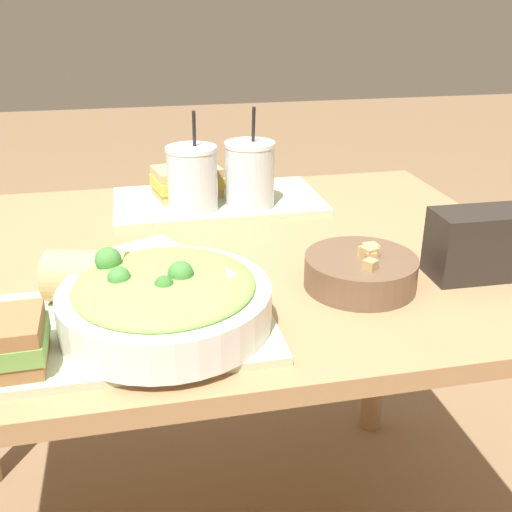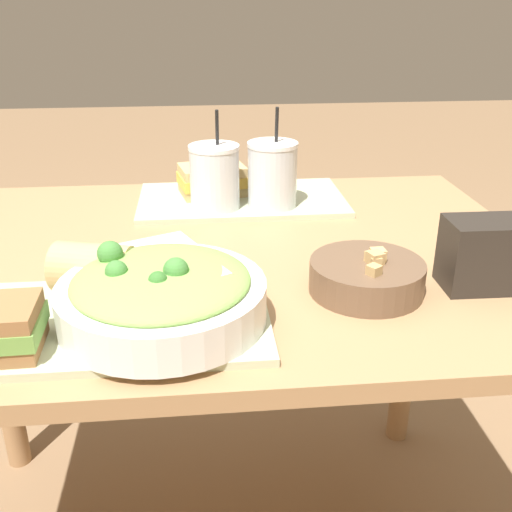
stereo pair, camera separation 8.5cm
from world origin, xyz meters
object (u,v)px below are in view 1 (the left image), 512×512
object	(u,v)px
drink_cup_dark	(193,180)
napkin_folded	(135,256)
sandwich_far	(187,182)
drink_cup_red	(250,176)
salad_bowl	(165,298)
soup_bowl	(361,270)
baguette_near	(89,276)
chip_bag	(478,244)

from	to	relation	value
drink_cup_dark	napkin_folded	bearing A→B (deg)	-123.11
sandwich_far	drink_cup_red	xyz separation A→B (m)	(0.12, -0.09, 0.03)
salad_bowl	drink_cup_red	xyz separation A→B (m)	(0.21, 0.46, 0.02)
drink_cup_dark	soup_bowl	bearing A→B (deg)	-60.39
drink_cup_red	soup_bowl	bearing A→B (deg)	-75.57
salad_bowl	baguette_near	bearing A→B (deg)	137.73
baguette_near	chip_bag	size ratio (longest dim) A/B	0.85
baguette_near	drink_cup_red	bearing A→B (deg)	-25.34
drink_cup_red	napkin_folded	bearing A→B (deg)	-141.77
sandwich_far	chip_bag	world-z (taller)	chip_bag
soup_bowl	drink_cup_dark	distance (m)	0.44
baguette_near	chip_bag	world-z (taller)	chip_bag
baguette_near	soup_bowl	bearing A→B (deg)	-77.47
soup_bowl	napkin_folded	bearing A→B (deg)	151.07
salad_bowl	chip_bag	bearing A→B (deg)	8.41
drink_cup_dark	napkin_folded	xyz separation A→B (m)	(-0.13, -0.19, -0.07)
chip_bag	baguette_near	bearing A→B (deg)	179.37
soup_bowl	sandwich_far	bearing A→B (deg)	114.75
soup_bowl	drink_cup_dark	bearing A→B (deg)	119.61
drink_cup_dark	drink_cup_red	xyz separation A→B (m)	(0.12, 0.00, 0.00)
soup_bowl	sandwich_far	world-z (taller)	sandwich_far
sandwich_far	napkin_folded	world-z (taller)	sandwich_far
salad_bowl	baguette_near	size ratio (longest dim) A/B	2.17
salad_bowl	baguette_near	distance (m)	0.14
sandwich_far	drink_cup_red	world-z (taller)	drink_cup_red
drink_cup_red	napkin_folded	distance (m)	0.32
salad_bowl	napkin_folded	distance (m)	0.27
baguette_near	drink_cup_red	size ratio (longest dim) A/B	0.64
baguette_near	drink_cup_dark	bearing A→B (deg)	-12.62
drink_cup_red	chip_bag	xyz separation A→B (m)	(0.30, -0.39, -0.02)
sandwich_far	drink_cup_dark	size ratio (longest dim) A/B	0.79
sandwich_far	drink_cup_dark	bearing A→B (deg)	-100.10
soup_bowl	drink_cup_red	world-z (taller)	drink_cup_red
soup_bowl	baguette_near	size ratio (longest dim) A/B	1.34
baguette_near	chip_bag	bearing A→B (deg)	-76.74
chip_bag	napkin_folded	bearing A→B (deg)	161.70
soup_bowl	napkin_folded	xyz separation A→B (m)	(-0.34, 0.19, -0.03)
sandwich_far	baguette_near	bearing A→B (deg)	-123.89
napkin_folded	drink_cup_dark	bearing A→B (deg)	56.89
chip_bag	napkin_folded	size ratio (longest dim) A/B	0.73
soup_bowl	drink_cup_red	xyz separation A→B (m)	(-0.10, 0.38, 0.05)
drink_cup_dark	chip_bag	xyz separation A→B (m)	(0.42, -0.39, -0.02)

